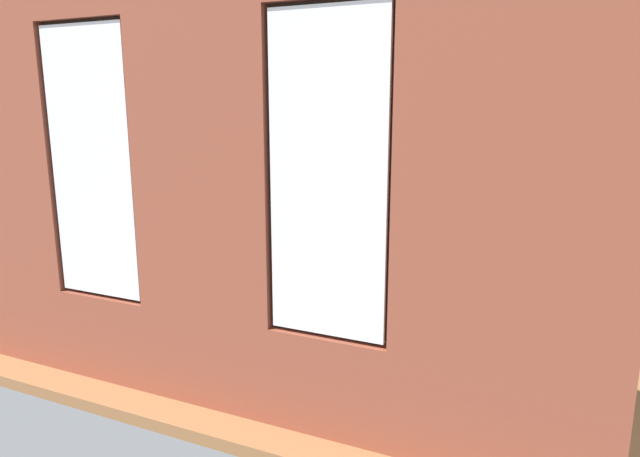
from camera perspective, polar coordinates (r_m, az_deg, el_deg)
ground_plane at (r=6.80m, az=1.82°, el=-7.71°), size 6.29×5.89×0.10m
brick_wall_with_windows at (r=4.20m, az=-11.69°, el=2.51°), size 5.69×0.30×3.25m
white_wall_right at (r=7.78m, az=-18.20°, el=6.89°), size 0.10×4.89×3.25m
couch_by_window at (r=5.08m, az=-6.83°, el=-10.37°), size 2.06×0.87×0.80m
couch_left at (r=5.98m, az=20.33°, el=-7.50°), size 0.97×1.90×0.80m
coffee_table at (r=7.00m, az=1.46°, el=-3.48°), size 1.58×0.87×0.42m
cup_ceramic at (r=6.81m, az=1.95°, el=-3.06°), size 0.09×0.09×0.11m
table_plant_small at (r=6.96m, az=1.47°, el=-2.24°), size 0.13×0.13×0.21m
remote_silver at (r=7.06m, az=-2.49°, el=-2.86°), size 0.15×0.16×0.02m
media_console at (r=8.13m, az=-13.93°, el=-2.13°), size 1.14×0.42×0.60m
tv_flatscreen at (r=7.99m, az=-14.19°, el=2.88°), size 1.25×0.20×0.84m
papasan_chair at (r=8.40m, az=0.30°, el=-0.25°), size 1.13×1.13×0.70m
potted_plant_foreground_right at (r=9.25m, az=-6.18°, el=1.17°), size 0.97×1.10×1.14m
potted_plant_by_left_couch at (r=7.31m, az=18.13°, el=-3.19°), size 0.34×0.34×0.58m
potted_plant_between_couches at (r=4.51m, az=9.93°, el=-10.69°), size 0.83×0.84×1.11m
potted_plant_mid_room_small at (r=6.99m, az=12.65°, el=-4.28°), size 0.23×0.23×0.50m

